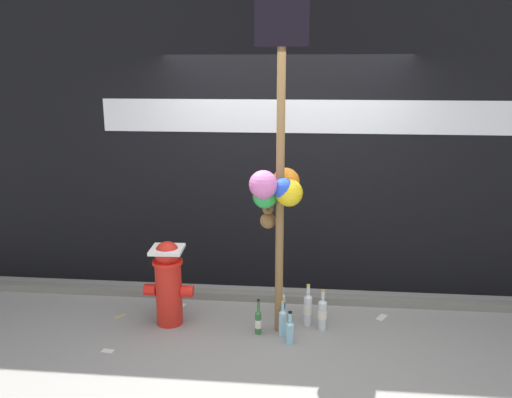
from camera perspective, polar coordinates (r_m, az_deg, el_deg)
ground_plane at (r=4.79m, az=2.30°, el=-15.53°), size 14.00×14.00×0.00m
building_wall at (r=5.52m, az=3.29°, el=6.48°), size 10.00×0.21×3.26m
curb_strip at (r=5.54m, az=2.84°, el=-10.71°), size 8.00×0.12×0.08m
memorial_post at (r=4.46m, az=2.42°, el=3.52°), size 0.47×0.58×2.90m
fire_hydrant at (r=5.00m, az=-9.58°, el=-8.88°), size 0.47×0.31×0.82m
bottle_0 at (r=5.18m, az=2.88°, el=-11.47°), size 0.06×0.06×0.33m
bottle_1 at (r=4.88m, az=0.25°, el=-13.29°), size 0.06×0.06×0.34m
bottle_2 at (r=4.85m, az=2.92°, el=-13.29°), size 0.07×0.07×0.33m
bottle_3 at (r=4.74m, az=3.73°, el=-14.21°), size 0.07×0.07×0.30m
bottle_4 at (r=4.98m, az=7.29°, el=-12.33°), size 0.08×0.08×0.39m
bottle_5 at (r=5.03m, az=5.69°, el=-11.86°), size 0.08×0.08×0.41m
litter_0 at (r=5.36m, az=13.61°, el=-12.48°), size 0.13×0.16×0.01m
litter_1 at (r=5.40m, az=-14.65°, el=-12.31°), size 0.11×0.13×0.01m
litter_2 at (r=5.51m, az=-7.98°, el=-11.44°), size 0.06×0.08×0.01m
litter_3 at (r=4.84m, az=-15.95°, el=-15.70°), size 0.11×0.07×0.01m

